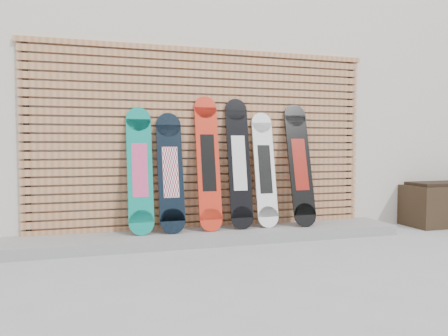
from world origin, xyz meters
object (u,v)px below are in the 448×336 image
(snowboard_4, at_px, (265,169))
(snowboard_5, at_px, (300,164))
(snowboard_2, at_px, (208,163))
(snowboard_1, at_px, (170,172))
(snowboard_0, at_px, (140,170))
(snowboard_3, at_px, (239,163))

(snowboard_4, bearing_deg, snowboard_5, -5.51)
(snowboard_2, bearing_deg, snowboard_5, -1.43)
(snowboard_4, distance_m, snowboard_5, 0.46)
(snowboard_5, bearing_deg, snowboard_4, 174.49)
(snowboard_1, distance_m, snowboard_5, 1.64)
(snowboard_0, bearing_deg, snowboard_5, -1.03)
(snowboard_1, height_order, snowboard_3, snowboard_3)
(snowboard_0, relative_size, snowboard_1, 1.04)
(snowboard_4, bearing_deg, snowboard_2, -178.87)
(snowboard_1, height_order, snowboard_5, snowboard_5)
(snowboard_0, distance_m, snowboard_1, 0.35)
(snowboard_5, bearing_deg, snowboard_2, 178.57)
(snowboard_1, distance_m, snowboard_3, 0.85)
(snowboard_3, height_order, snowboard_4, snowboard_3)
(snowboard_0, height_order, snowboard_1, snowboard_0)
(snowboard_2, xyz_separation_m, snowboard_5, (1.18, -0.03, -0.03))
(snowboard_0, distance_m, snowboard_5, 1.98)
(snowboard_1, bearing_deg, snowboard_3, 1.05)
(snowboard_0, relative_size, snowboard_4, 1.02)
(snowboard_0, bearing_deg, snowboard_4, 0.32)
(snowboard_0, height_order, snowboard_2, snowboard_2)
(snowboard_2, relative_size, snowboard_4, 1.13)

